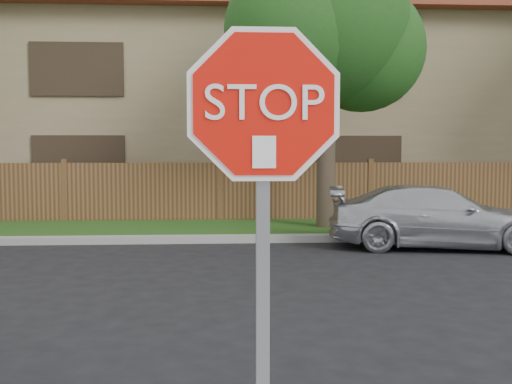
{
  "coord_description": "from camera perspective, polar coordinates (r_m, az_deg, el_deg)",
  "views": [
    {
      "loc": [
        0.0,
        -4.3,
        1.94
      ],
      "look_at": [
        0.21,
        -0.9,
        1.7
      ],
      "focal_mm": 42.0,
      "sensor_mm": 36.0,
      "label": 1
    }
  ],
  "objects": [
    {
      "name": "far_curb",
      "position": [
        12.58,
        -3.43,
        -4.48
      ],
      "size": [
        70.0,
        0.3,
        0.15
      ],
      "primitive_type": "cube",
      "color": "gray",
      "rests_on": "ground"
    },
    {
      "name": "grass_strip",
      "position": [
        14.22,
        -3.44,
        -3.56
      ],
      "size": [
        70.0,
        3.0,
        0.12
      ],
      "primitive_type": "cube",
      "color": "#1E4714",
      "rests_on": "ground"
    },
    {
      "name": "fence",
      "position": [
        15.74,
        -3.45,
        -0.11
      ],
      "size": [
        70.0,
        0.12,
        1.6
      ],
      "primitive_type": "cube",
      "color": "#4D2E1B",
      "rests_on": "ground"
    },
    {
      "name": "apartment_building",
      "position": [
        21.35,
        -3.49,
        8.31
      ],
      "size": [
        35.2,
        9.2,
        7.2
      ],
      "color": "#8D7E58",
      "rests_on": "ground"
    },
    {
      "name": "tree_mid",
      "position": [
        14.39,
        6.95,
        15.78
      ],
      "size": [
        4.8,
        3.9,
        7.35
      ],
      "color": "#382B21",
      "rests_on": "ground"
    },
    {
      "name": "stop_sign",
      "position": [
        2.82,
        0.71,
        1.79
      ],
      "size": [
        1.01,
        0.13,
        2.55
      ],
      "color": "gray",
      "rests_on": "sidewalk_near"
    },
    {
      "name": "sedan_right",
      "position": [
        12.36,
        16.85,
        -2.27
      ],
      "size": [
        4.48,
        2.41,
        1.23
      ],
      "primitive_type": "imported",
      "rotation": [
        0.0,
        0.0,
        1.4
      ],
      "color": "silver",
      "rests_on": "ground"
    }
  ]
}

